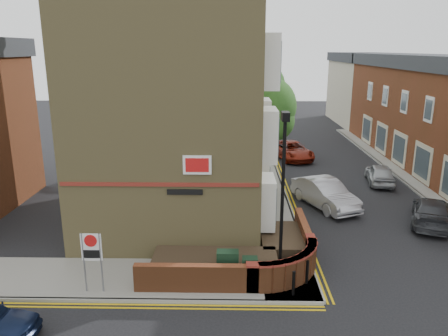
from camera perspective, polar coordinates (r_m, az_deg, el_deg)
ground at (r=15.65m, az=1.56°, el=-17.27°), size 120.00×120.00×0.00m
pavement_corner at (r=17.24m, az=-10.55°, el=-14.01°), size 13.00×3.00×0.12m
pavement_main at (r=30.44m, az=5.16°, el=-0.70°), size 2.00×32.00×0.12m
pavement_far at (r=30.47m, az=26.68°, el=-2.30°), size 4.00×40.00×0.12m
kerb_side at (r=15.98m, az=-11.65°, el=-16.62°), size 13.00×0.15×0.12m
kerb_main_near at (r=30.52m, az=7.03°, el=-0.70°), size 0.15×32.00×0.12m
kerb_main_far at (r=29.66m, az=23.19°, el=-2.34°), size 0.15×40.00×0.12m
yellow_lines_side at (r=15.80m, az=-11.84°, el=-17.26°), size 13.00×0.28×0.01m
yellow_lines_main at (r=30.57m, az=7.49°, el=-0.80°), size 0.28×32.00×0.01m
corner_building at (r=21.47m, az=-6.16°, el=9.35°), size 8.95×10.40×13.60m
garden_wall at (r=17.81m, az=1.52°, el=-12.93°), size 6.80×6.00×1.20m
lamppost at (r=15.36m, az=7.62°, el=-4.16°), size 0.25×0.50×6.30m
utility_cabinet_large at (r=16.41m, az=0.48°, el=-12.70°), size 0.80×0.45×1.20m
utility_cabinet_small at (r=16.18m, az=3.38°, el=-13.36°), size 0.55×0.40×1.10m
bollard_near at (r=15.84m, az=9.07°, el=-14.63°), size 0.11×0.11×0.90m
bollard_far at (r=16.62m, az=10.80°, el=-13.19°), size 0.11×0.11×0.90m
zone_sign at (r=16.03m, az=-16.89°, el=-10.43°), size 0.72×0.07×2.20m
far_terrace at (r=33.83m, az=26.97°, el=6.22°), size 5.40×30.40×8.00m
far_terrace_cream at (r=53.42m, az=17.34°, el=9.95°), size 5.40×12.40×8.00m
tree_near at (r=27.57m, az=5.66°, el=7.48°), size 3.64×3.65×6.70m
tree_mid at (r=35.44m, az=4.70°, el=10.05°), size 4.03×4.03×7.42m
tree_far at (r=43.43m, az=4.06°, el=10.65°), size 3.81×3.81×7.00m
traffic_light_assembly at (r=38.68m, az=4.96°, el=6.88°), size 0.20×0.16×4.20m
silver_car_near at (r=24.56m, az=13.05°, el=-3.26°), size 3.33×4.92×1.54m
red_car_main at (r=34.82m, az=8.85°, el=2.30°), size 3.42×5.35×1.37m
grey_car_far at (r=24.00m, az=25.49°, el=-5.15°), size 3.43×4.83×1.30m
silver_car_far at (r=29.83m, az=19.69°, el=-0.71°), size 2.11×3.99×1.29m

